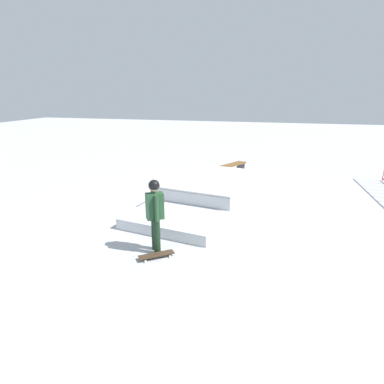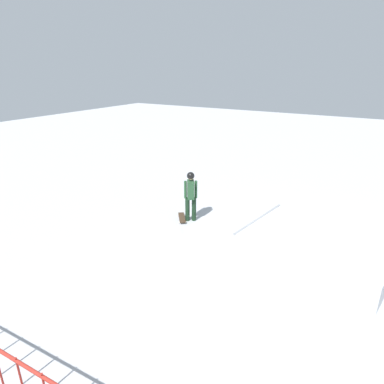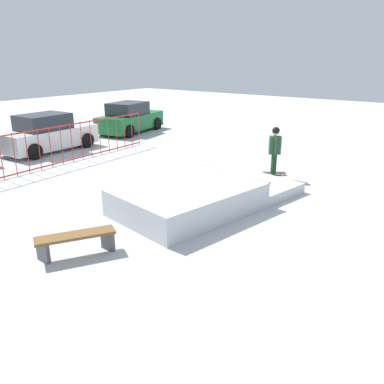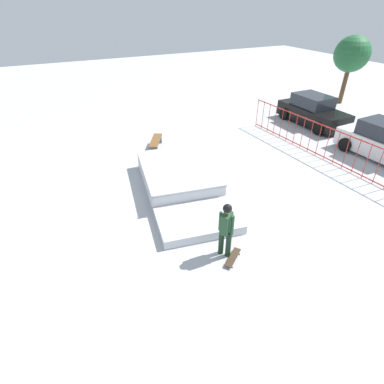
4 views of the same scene
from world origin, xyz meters
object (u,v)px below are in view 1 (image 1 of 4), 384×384
(skater, at_px, (155,211))
(park_bench, at_px, (232,167))
(skate_ramp, at_px, (205,192))
(skateboard, at_px, (156,255))

(skater, bearing_deg, park_bench, -129.90)
(skate_ramp, bearing_deg, skater, 4.69)
(skate_ramp, distance_m, park_bench, 3.83)
(skate_ramp, xyz_separation_m, skater, (3.74, -0.34, 0.69))
(skateboard, bearing_deg, skate_ramp, -130.32)
(skate_ramp, xyz_separation_m, skateboard, (4.03, -0.23, -0.24))
(skate_ramp, height_order, skater, skater)
(skater, distance_m, park_bench, 7.61)
(skate_ramp, xyz_separation_m, park_bench, (-3.81, 0.42, 0.04))
(park_bench, bearing_deg, skater, -5.75)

